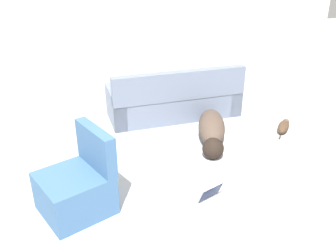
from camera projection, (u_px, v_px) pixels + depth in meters
wall_back at (114, 30)px, 5.87m from camera, size 7.72×0.06×2.67m
couch at (174, 100)px, 6.03m from camera, size 2.12×0.86×0.85m
dog at (212, 130)px, 5.31m from camera, size 0.71×1.43×0.35m
cat at (284, 126)px, 5.64m from camera, size 0.43×0.49×0.14m
laptop_open at (214, 199)px, 4.04m from camera, size 0.39×0.39×0.22m
side_chair at (78, 186)px, 3.88m from camera, size 0.88×0.86×0.89m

